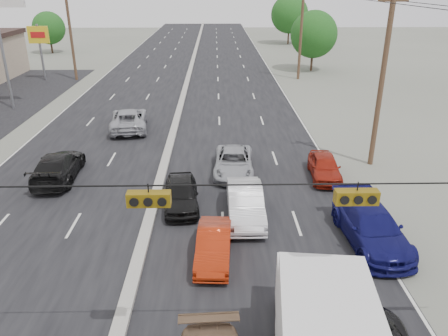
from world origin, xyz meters
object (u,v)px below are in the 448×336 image
(red_sedan, at_px, (214,246))
(utility_pole_right_c, at_px, (301,32))
(queue_car_a, at_px, (181,194))
(queue_car_e, at_px, (325,167))
(queue_car_c, at_px, (234,163))
(utility_pole_left_c, at_px, (71,33))
(queue_car_b, at_px, (245,203))
(tree_right_mid, at_px, (314,34))
(utility_pole_right_b, at_px, (382,80))
(pole_sign_far, at_px, (39,39))
(queue_car_d, at_px, (371,227))
(tree_right_far, at_px, (290,14))
(oncoming_far, at_px, (129,119))
(tree_left_far, at_px, (49,28))
(oncoming_near, at_px, (58,166))

(red_sedan, bearing_deg, utility_pole_right_c, 78.01)
(utility_pole_right_c, bearing_deg, queue_car_a, -110.14)
(queue_car_e, bearing_deg, queue_car_c, 175.42)
(utility_pole_left_c, distance_m, queue_car_b, 35.97)
(red_sedan, distance_m, queue_car_e, 9.87)
(queue_car_c, relative_size, queue_car_e, 1.22)
(tree_right_mid, xyz_separation_m, queue_car_c, (-10.87, -31.24, -3.67))
(tree_right_mid, bearing_deg, red_sedan, -106.82)
(utility_pole_right_b, relative_size, pole_sign_far, 1.67)
(utility_pole_left_c, bearing_deg, queue_car_d, -56.71)
(tree_right_far, height_order, queue_car_a, tree_right_far)
(red_sedan, height_order, queue_car_c, queue_car_c)
(utility_pole_left_c, bearing_deg, queue_car_b, -61.65)
(queue_car_a, bearing_deg, queue_car_c, 51.03)
(tree_right_far, bearing_deg, oncoming_far, -111.98)
(queue_car_b, bearing_deg, red_sedan, -114.64)
(utility_pole_left_c, bearing_deg, utility_pole_right_c, 0.00)
(tree_right_mid, xyz_separation_m, queue_car_a, (-13.60, -35.27, -3.64))
(pole_sign_far, xyz_separation_m, red_sedan, (19.00, -34.69, -3.79))
(queue_car_d, bearing_deg, pole_sign_far, 123.38)
(queue_car_b, bearing_deg, queue_car_d, -24.19)
(utility_pole_right_b, height_order, queue_car_c, utility_pole_right_b)
(utility_pole_right_b, xyz_separation_m, red_sedan, (-9.50, -9.69, -4.49))
(queue_car_d, relative_size, queue_car_e, 1.35)
(utility_pole_left_c, bearing_deg, tree_right_mid, 10.30)
(utility_pole_left_c, xyz_separation_m, tree_left_far, (-9.50, 20.00, -1.39))
(pole_sign_far, xyz_separation_m, oncoming_far, (12.64, -17.96, -3.63))
(utility_pole_right_b, height_order, tree_right_far, utility_pole_right_b)
(queue_car_d, height_order, oncoming_far, oncoming_far)
(queue_car_b, relative_size, oncoming_far, 0.82)
(queue_car_e, bearing_deg, utility_pole_right_c, 87.06)
(tree_right_far, bearing_deg, red_sedan, -101.36)
(utility_pole_right_b, distance_m, tree_right_mid, 30.11)
(queue_car_e, bearing_deg, oncoming_far, 148.24)
(red_sedan, distance_m, oncoming_far, 17.90)
(pole_sign_far, height_order, tree_right_far, tree_right_far)
(utility_pole_right_b, height_order, tree_left_far, utility_pole_right_b)
(tree_right_mid, height_order, red_sedan, tree_right_mid)
(queue_car_e, relative_size, oncoming_far, 0.70)
(tree_right_mid, distance_m, queue_car_d, 39.20)
(queue_car_a, distance_m, oncoming_near, 7.88)
(queue_car_a, bearing_deg, queue_car_d, -27.33)
(tree_right_mid, relative_size, queue_car_c, 1.50)
(queue_car_b, distance_m, queue_car_e, 6.47)
(queue_car_a, bearing_deg, utility_pole_left_c, 109.76)
(oncoming_far, bearing_deg, tree_left_far, -71.66)
(tree_left_far, bearing_deg, tree_right_far, 14.74)
(utility_pole_left_c, relative_size, queue_car_b, 2.18)
(utility_pole_left_c, xyz_separation_m, oncoming_near, (6.81, -26.83, -4.35))
(utility_pole_right_b, height_order, queue_car_b, utility_pole_right_b)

